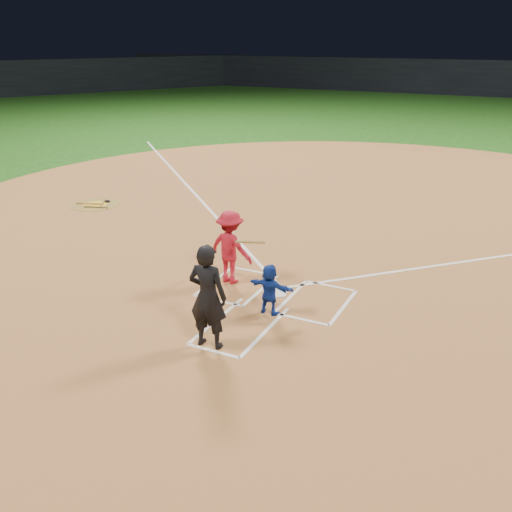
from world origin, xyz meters
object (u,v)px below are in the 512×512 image
at_px(catcher, 270,289).
at_px(batter_at_plate, 230,247).
at_px(home_plate, 276,293).
at_px(umpire, 208,297).
at_px(on_deck_circle, 95,204).

bearing_deg(catcher, batter_at_plate, -31.45).
bearing_deg(home_plate, umpire, 86.25).
distance_m(catcher, batter_at_plate, 1.86).
bearing_deg(on_deck_circle, home_plate, -23.93).
distance_m(home_plate, umpire, 2.83).
bearing_deg(umpire, on_deck_circle, -41.51).
distance_m(home_plate, catcher, 1.12).
bearing_deg(batter_at_plate, umpire, -69.34).
xyz_separation_m(catcher, umpire, (-0.45, -1.70, 0.46)).
distance_m(umpire, batter_at_plate, 2.96).
relative_size(home_plate, umpire, 0.30).
distance_m(catcher, umpire, 1.82).
distance_m(home_plate, on_deck_circle, 9.28).
xyz_separation_m(umpire, batter_at_plate, (-1.04, 2.76, -0.14)).
relative_size(home_plate, batter_at_plate, 0.35).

